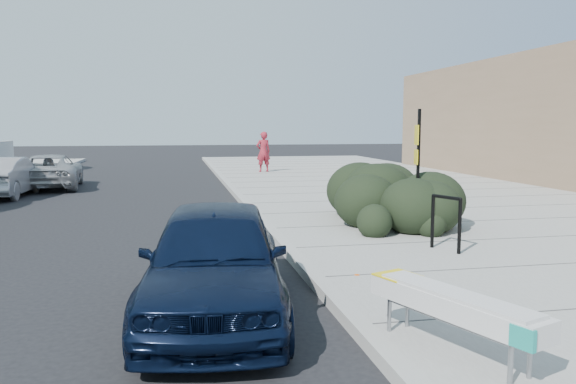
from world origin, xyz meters
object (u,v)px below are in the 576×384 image
Objects in this scene: bench at (453,305)px; wagon_silver at (6,177)px; bike_rack at (446,218)px; sign_post at (417,162)px; sedan_navy at (215,259)px; pedestrian at (263,152)px; suv_silver at (50,171)px.

bench is 0.50× the size of wagon_silver.
sign_post is at bearing 59.04° from bike_rack.
pedestrian is (3.70, 19.73, 0.40)m from sedan_navy.
bike_rack reaches higher than bench.
bench is 0.48× the size of sedan_navy.
bench is 4.64m from bike_rack.
sedan_navy reaches higher than wagon_silver.
sign_post is 1.33× the size of pedestrian.
suv_silver is at bearing 140.48° from sign_post.
bench is 2.91m from sedan_navy.
bench is 2.04× the size of bike_rack.
wagon_silver reaches higher than suv_silver.
sedan_navy is 1.04× the size of wagon_silver.
sedan_navy is (-4.19, -2.18, -0.03)m from bike_rack.
wagon_silver is 11.67m from pedestrian.
sign_post is 0.63× the size of wagon_silver.
sedan_navy is (-4.51, -4.14, -0.88)m from sign_post.
pedestrian is (9.67, 6.52, 0.45)m from wagon_silver.
bench is at bearing 75.51° from pedestrian.
sign_post is at bearing 48.97° from sedan_navy.
suv_silver is 9.70m from pedestrian.
bench is at bearing 120.21° from wagon_silver.
bike_rack is 0.51× the size of pedestrian.
wagon_silver is (-5.96, 13.21, -0.05)m from sedan_navy.
bike_rack is at bearing 81.22° from pedestrian.
sign_post reaches higher than sedan_navy.
bike_rack is at bearing 134.76° from wagon_silver.
sign_post is at bearing 141.26° from wagon_silver.
suv_silver is (-9.26, 13.44, -0.10)m from bike_rack.
sign_post is 0.55× the size of suv_silver.
bench is 0.79× the size of sign_post.
suv_silver is at bearing 114.41° from sedan_navy.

